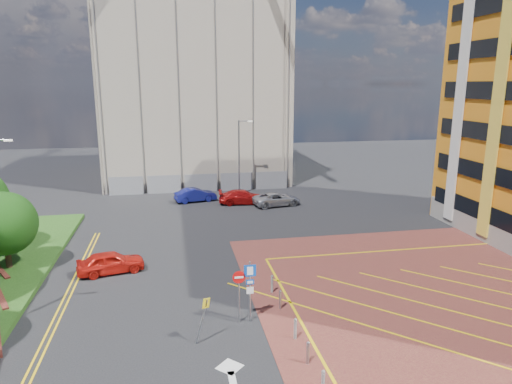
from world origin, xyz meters
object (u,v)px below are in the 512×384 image
object	(u,v)px
sign_cluster	(246,286)
car_red_back	(243,197)
car_silver_back	(277,199)
tree_c	(4,224)
lamp_back	(240,154)
car_blue_back	(195,195)
warning_sign	(203,315)
car_red_left	(111,262)

from	to	relation	value
sign_cluster	car_red_back	world-z (taller)	sign_cluster
sign_cluster	car_silver_back	size ratio (longest dim) A/B	0.68
tree_c	lamp_back	world-z (taller)	lamp_back
tree_c	sign_cluster	distance (m)	16.53
lamp_back	car_silver_back	world-z (taller)	lamp_back
sign_cluster	car_blue_back	size ratio (longest dim) A/B	0.77
warning_sign	car_red_back	bearing A→B (deg)	76.97
car_red_left	car_blue_back	distance (m)	18.23
warning_sign	car_blue_back	distance (m)	26.35
lamp_back	car_red_left	xyz separation A→B (m)	(-11.19, -19.36, -3.66)
tree_c	car_silver_back	distance (m)	24.18
lamp_back	tree_c	bearing A→B (deg)	-134.32
sign_cluster	car_red_back	bearing A→B (deg)	81.43
tree_c	sign_cluster	world-z (taller)	tree_c
car_red_left	car_silver_back	distance (m)	19.87
sign_cluster	car_silver_back	world-z (taller)	sign_cluster
car_blue_back	car_silver_back	xyz separation A→B (m)	(7.76, -3.05, -0.04)
tree_c	lamp_back	distance (m)	25.19
sign_cluster	warning_sign	xyz separation A→B (m)	(-2.22, -1.54, -0.52)
lamp_back	car_red_back	size ratio (longest dim) A/B	1.67
warning_sign	car_red_back	world-z (taller)	warning_sign
lamp_back	car_red_left	bearing A→B (deg)	-120.03
warning_sign	car_silver_back	size ratio (longest dim) A/B	0.48
car_silver_back	car_blue_back	bearing A→B (deg)	58.35
tree_c	car_silver_back	world-z (taller)	tree_c
warning_sign	car_blue_back	bearing A→B (deg)	87.66
car_red_back	tree_c	bearing A→B (deg)	133.46
car_silver_back	sign_cluster	bearing A→B (deg)	152.85
lamp_back	warning_sign	world-z (taller)	lamp_back
car_red_left	sign_cluster	bearing A→B (deg)	-148.82
tree_c	car_silver_back	xyz separation A→B (m)	(20.41, 12.72, -2.54)
lamp_back	car_red_left	world-z (taller)	lamp_back
car_blue_back	car_silver_back	bearing A→B (deg)	-123.97
lamp_back	warning_sign	size ratio (longest dim) A/B	3.56
warning_sign	lamp_back	bearing A→B (deg)	78.13
warning_sign	car_silver_back	bearing A→B (deg)	69.21
car_silver_back	tree_c	bearing A→B (deg)	111.71
lamp_back	sign_cluster	size ratio (longest dim) A/B	2.50
tree_c	car_silver_back	bearing A→B (deg)	31.93
warning_sign	car_red_back	size ratio (longest dim) A/B	0.47
warning_sign	car_blue_back	world-z (taller)	warning_sign
lamp_back	car_blue_back	xyz separation A→B (m)	(-4.93, -2.24, -3.67)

